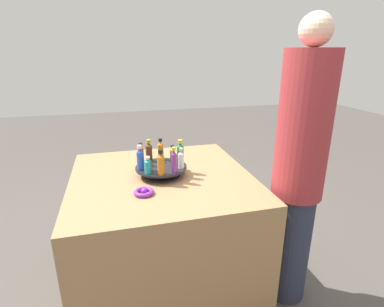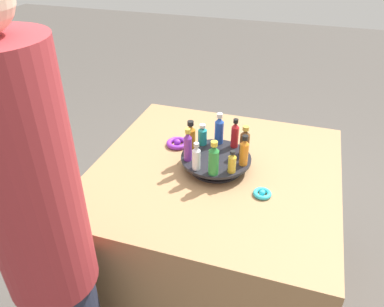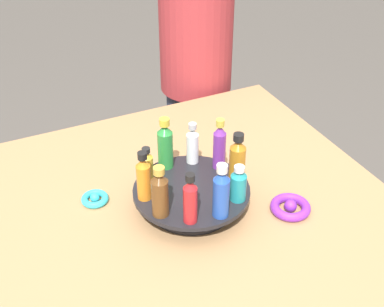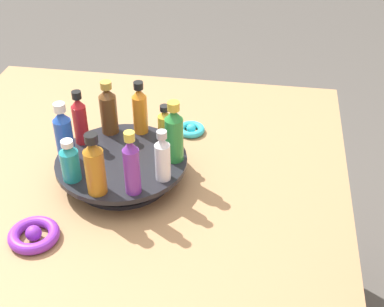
{
  "view_description": "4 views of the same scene",
  "coord_description": "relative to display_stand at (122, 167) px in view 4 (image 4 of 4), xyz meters",
  "views": [
    {
      "loc": [
        -1.68,
        0.25,
        1.45
      ],
      "look_at": [
        -0.09,
        -0.17,
        0.89
      ],
      "focal_mm": 28.0,
      "sensor_mm": 36.0,
      "label": 1
    },
    {
      "loc": [
        0.32,
        -1.34,
        1.69
      ],
      "look_at": [
        -0.07,
        -0.14,
        0.88
      ],
      "focal_mm": 35.0,
      "sensor_mm": 36.0,
      "label": 2
    },
    {
      "loc": [
        0.47,
        1.0,
        1.66
      ],
      "look_at": [
        -0.03,
        -0.06,
        0.86
      ],
      "focal_mm": 50.0,
      "sensor_mm": 36.0,
      "label": 3
    },
    {
      "loc": [
        -0.98,
        -0.32,
        1.52
      ],
      "look_at": [
        -0.09,
        -0.18,
        0.89
      ],
      "focal_mm": 50.0,
      "sensor_mm": 36.0,
      "label": 4
    }
  ],
  "objects": [
    {
      "name": "party_table",
      "position": [
        0.0,
        0.0,
        -0.4
      ],
      "size": [
        1.08,
        1.08,
        0.73
      ],
      "color": "#9E754C",
      "rests_on": "ground_plane"
    },
    {
      "name": "display_stand",
      "position": [
        0.0,
        0.0,
        0.0
      ],
      "size": [
        0.31,
        0.31,
        0.06
      ],
      "color": "black",
      "rests_on": "party_table"
    },
    {
      "name": "bottle_clear",
      "position": [
        -0.06,
        -0.11,
        0.08
      ],
      "size": [
        0.03,
        0.03,
        0.12
      ],
      "color": "silver",
      "rests_on": "display_stand"
    },
    {
      "name": "bottle_green",
      "position": [
        0.02,
        -0.12,
        0.09
      ],
      "size": [
        0.04,
        0.04,
        0.15
      ],
      "color": "#288438",
      "rests_on": "display_stand"
    },
    {
      "name": "bottle_gold",
      "position": [
        0.09,
        -0.09,
        0.07
      ],
      "size": [
        0.03,
        0.03,
        0.1
      ],
      "color": "gold",
      "rests_on": "display_stand"
    },
    {
      "name": "bottle_orange",
      "position": [
        0.12,
        -0.02,
        0.09
      ],
      "size": [
        0.04,
        0.04,
        0.14
      ],
      "color": "orange",
      "rests_on": "display_stand"
    },
    {
      "name": "bottle_brown",
      "position": [
        0.11,
        0.06,
        0.09
      ],
      "size": [
        0.04,
        0.04,
        0.14
      ],
      "color": "brown",
      "rests_on": "display_stand"
    },
    {
      "name": "bottle_red",
      "position": [
        0.06,
        0.11,
        0.09
      ],
      "size": [
        0.03,
        0.03,
        0.14
      ],
      "color": "#B21E23",
      "rests_on": "display_stand"
    },
    {
      "name": "bottle_blue",
      "position": [
        -0.02,
        0.12,
        0.09
      ],
      "size": [
        0.04,
        0.04,
        0.15
      ],
      "color": "#234CAD",
      "rests_on": "display_stand"
    },
    {
      "name": "bottle_teal",
      "position": [
        -0.09,
        0.09,
        0.07
      ],
      "size": [
        0.04,
        0.04,
        0.1
      ],
      "color": "teal",
      "rests_on": "display_stand"
    },
    {
      "name": "bottle_amber",
      "position": [
        -0.12,
        0.02,
        0.09
      ],
      "size": [
        0.04,
        0.04,
        0.15
      ],
      "color": "#AD6B19",
      "rests_on": "display_stand"
    },
    {
      "name": "bottle_purple",
      "position": [
        -0.11,
        -0.06,
        0.09
      ],
      "size": [
        0.04,
        0.04,
        0.15
      ],
      "color": "#702D93",
      "rests_on": "display_stand"
    },
    {
      "name": "ribbon_bow_purple",
      "position": [
        -0.23,
        0.13,
        -0.02
      ],
      "size": [
        0.11,
        0.11,
        0.03
      ],
      "color": "purple",
      "rests_on": "party_table"
    },
    {
      "name": "ribbon_bow_teal",
      "position": [
        0.23,
        -0.13,
        -0.03
      ],
      "size": [
        0.07,
        0.07,
        0.03
      ],
      "color": "#2DB7CC",
      "rests_on": "party_table"
    }
  ]
}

